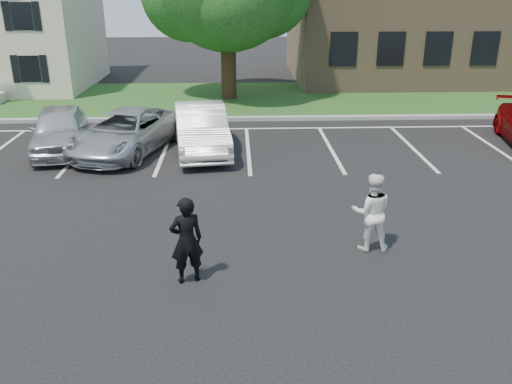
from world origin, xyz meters
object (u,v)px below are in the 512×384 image
Objects in this scene: car_silver_west at (60,129)px; car_white_sedan at (201,129)px; man_black_suit at (187,240)px; car_silver_minivan at (126,132)px; office_building at (492,1)px; man_white_shirt at (371,212)px.

car_silver_west is 0.93× the size of car_white_sedan.
man_black_suit is 9.83m from car_silver_west.
car_white_sedan is at bearing -14.73° from car_silver_west.
office_building is at bearing 55.29° from car_silver_minivan.
office_building reaches higher than car_silver_minivan.
office_building is 24.75m from car_silver_west.
office_building reaches higher than car_silver_west.
man_black_suit reaches higher than man_white_shirt.
man_white_shirt is 0.35× the size of car_silver_minivan.
car_white_sedan is at bearing -107.33° from man_black_suit.
office_building is 21.24m from car_white_sedan.
car_silver_minivan is at bearing -142.00° from office_building.
man_black_suit is at bearing -54.89° from car_silver_minivan.
office_building is 23.14m from car_silver_minivan.
man_white_shirt is 0.40× the size of car_silver_west.
man_black_suit is 0.37× the size of car_white_sedan.
car_silver_west is 2.21m from car_silver_minivan.
car_silver_minivan is (-2.67, 8.32, -0.18)m from man_black_suit.
car_white_sedan is (-3.95, 7.16, -0.09)m from man_white_shirt.
car_silver_minivan is at bearing -43.19° from man_white_shirt.
office_building is 13.13× the size of man_white_shirt.
man_white_shirt reaches higher than car_silver_minivan.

